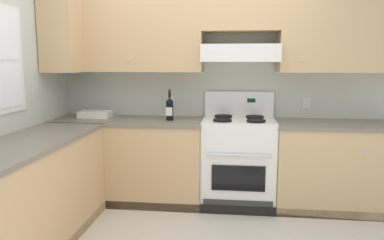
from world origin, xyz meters
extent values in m
cube|color=beige|center=(0.46, 1.62, 1.27)|extent=(4.68, 0.12, 2.55)
cube|color=tan|center=(-0.72, 1.38, 1.80)|extent=(1.52, 0.34, 0.76)
cube|color=tan|center=(1.49, 1.38, 1.80)|extent=(1.31, 0.34, 0.76)
cube|color=tan|center=(0.44, 1.38, 2.01)|extent=(0.80, 0.34, 0.34)
cube|color=white|center=(0.44, 1.34, 1.62)|extent=(0.80, 0.46, 0.17)
cube|color=white|center=(0.44, 1.12, 1.54)|extent=(0.80, 0.03, 0.04)
sphere|color=silver|center=(-0.72, 1.20, 1.54)|extent=(0.02, 0.02, 0.02)
sphere|color=silver|center=(1.04, 1.20, 1.54)|extent=(0.02, 0.02, 0.02)
cube|color=silver|center=(-0.34, 1.55, 1.08)|extent=(0.08, 0.01, 0.12)
cube|color=silver|center=(-0.34, 1.54, 1.10)|extent=(0.03, 0.00, 0.03)
cube|color=silver|center=(-0.34, 1.54, 1.06)|extent=(0.03, 0.00, 0.03)
cube|color=silver|center=(1.17, 1.55, 1.08)|extent=(0.08, 0.01, 0.12)
cube|color=silver|center=(1.17, 1.54, 1.10)|extent=(0.03, 0.00, 0.03)
cube|color=silver|center=(1.17, 1.54, 1.06)|extent=(0.03, 0.00, 0.03)
cube|color=tan|center=(-1.38, 1.20, 1.80)|extent=(0.34, 0.64, 0.76)
cube|color=tan|center=(-0.74, 1.25, 0.44)|extent=(1.58, 0.61, 0.87)
cube|color=#756B5B|center=(-0.74, 1.25, 0.89)|extent=(1.61, 0.63, 0.04)
cube|color=tan|center=(1.44, 1.25, 0.44)|extent=(1.23, 0.61, 0.87)
cube|color=#756B5B|center=(1.44, 1.25, 0.89)|extent=(1.25, 0.63, 0.04)
cube|color=black|center=(0.26, 0.97, 0.04)|extent=(3.54, 0.06, 0.09)
sphere|color=silver|center=(-1.06, 0.93, 0.68)|extent=(0.03, 0.03, 0.03)
sphere|color=silver|center=(1.62, 0.93, 0.68)|extent=(0.03, 0.03, 0.03)
cube|color=tan|center=(-1.25, 0.00, 0.44)|extent=(0.61, 1.89, 0.87)
cube|color=#756B5B|center=(-1.25, 0.00, 0.89)|extent=(0.63, 1.91, 0.04)
cube|color=white|center=(0.44, 1.25, 0.46)|extent=(0.76, 0.58, 0.91)
cube|color=black|center=(0.44, 0.95, 0.38)|extent=(0.53, 0.01, 0.26)
cylinder|color=silver|center=(0.44, 0.93, 0.62)|extent=(0.65, 0.02, 0.02)
cube|color=#333333|center=(0.44, 0.96, 0.10)|extent=(0.70, 0.01, 0.11)
cube|color=white|center=(0.44, 1.25, 0.92)|extent=(0.76, 0.58, 0.02)
cube|color=white|center=(0.44, 1.52, 1.05)|extent=(0.76, 0.04, 0.29)
cube|color=#053F0C|center=(0.57, 1.50, 1.10)|extent=(0.09, 0.01, 0.04)
cylinder|color=black|center=(0.27, 1.11, 0.94)|extent=(0.19, 0.19, 0.02)
cylinder|color=black|center=(0.27, 1.11, 0.93)|extent=(0.07, 0.07, 0.01)
cylinder|color=black|center=(0.61, 1.11, 0.94)|extent=(0.19, 0.19, 0.02)
cylinder|color=black|center=(0.61, 1.11, 0.93)|extent=(0.07, 0.07, 0.01)
cylinder|color=black|center=(0.27, 1.39, 0.94)|extent=(0.19, 0.19, 0.02)
cylinder|color=black|center=(0.27, 1.39, 0.93)|extent=(0.07, 0.07, 0.01)
cylinder|color=black|center=(0.61, 1.39, 0.94)|extent=(0.19, 0.19, 0.02)
cylinder|color=black|center=(0.61, 1.39, 0.93)|extent=(0.07, 0.07, 0.01)
cylinder|color=white|center=(0.23, 1.50, 1.03)|extent=(0.04, 0.02, 0.04)
cylinder|color=white|center=(0.37, 1.50, 1.03)|extent=(0.04, 0.02, 0.04)
cylinder|color=white|center=(0.51, 1.50, 1.03)|extent=(0.04, 0.02, 0.04)
cylinder|color=white|center=(0.65, 1.50, 1.03)|extent=(0.04, 0.02, 0.04)
cylinder|color=black|center=(-0.30, 1.23, 1.01)|extent=(0.08, 0.08, 0.20)
cone|color=black|center=(-0.30, 1.23, 1.13)|extent=(0.08, 0.08, 0.04)
cylinder|color=black|center=(-0.30, 1.23, 1.20)|extent=(0.03, 0.03, 0.09)
cylinder|color=maroon|center=(-0.30, 1.23, 1.23)|extent=(0.03, 0.03, 0.02)
cube|color=silver|center=(-0.30, 1.19, 1.01)|extent=(0.07, 0.00, 0.09)
cube|color=white|center=(-1.16, 1.34, 0.92)|extent=(0.28, 0.17, 0.02)
cube|color=white|center=(-1.16, 1.24, 0.95)|extent=(0.35, 0.01, 0.07)
cube|color=white|center=(-1.16, 1.44, 0.95)|extent=(0.35, 0.01, 0.07)
cube|color=white|center=(-1.33, 1.34, 0.95)|extent=(0.01, 0.19, 0.07)
cube|color=white|center=(-1.00, 1.34, 0.95)|extent=(0.01, 0.19, 0.07)
camera|label=1|loc=(0.40, -2.68, 1.53)|focal=35.17mm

